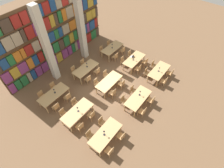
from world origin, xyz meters
name	(u,v)px	position (x,y,z in m)	size (l,w,h in m)	color
ground_plane	(110,88)	(0.00, 0.00, 0.00)	(40.00, 40.00, 0.00)	brown
bookshelf_bank	(55,34)	(0.01, 5.50, 2.66)	(10.13, 0.35, 5.50)	brown
pillar_left	(47,47)	(-1.68, 4.22, 3.00)	(0.46, 0.46, 6.00)	beige
pillar_center	(81,27)	(1.68, 4.22, 3.00)	(0.46, 0.46, 6.00)	beige
reading_table_0	(105,134)	(-3.36, -2.37, 0.70)	(2.19, 0.97, 0.78)	tan
chair_0	(110,151)	(-3.92, -3.14, 0.48)	(0.42, 0.40, 0.88)	tan
chair_1	(90,135)	(-3.92, -1.60, 0.48)	(0.42, 0.40, 0.88)	tan
chair_2	(121,136)	(-2.79, -3.14, 0.48)	(0.42, 0.40, 0.88)	tan
chair_3	(102,122)	(-2.79, -1.60, 0.48)	(0.42, 0.40, 0.88)	tan
desk_lamp_0	(104,132)	(-3.45, -2.36, 1.11)	(0.14, 0.14, 0.49)	#232328
reading_table_1	(138,98)	(0.07, -2.48, 0.70)	(2.19, 0.97, 0.78)	tan
chair_4	(143,112)	(-0.52, -3.25, 0.48)	(0.42, 0.40, 0.88)	tan
chair_5	(124,100)	(-0.52, -1.70, 0.48)	(0.42, 0.40, 0.88)	tan
chair_6	(151,100)	(0.66, -3.25, 0.48)	(0.42, 0.40, 0.88)	tan
chair_7	(133,90)	(0.66, -1.70, 0.48)	(0.42, 0.40, 0.88)	tan
desk_lamp_1	(140,92)	(0.33, -2.43, 1.08)	(0.14, 0.14, 0.45)	#232328
reading_table_2	(159,71)	(3.40, -2.35, 0.70)	(2.19, 0.97, 0.78)	tan
chair_8	(164,81)	(2.86, -3.12, 0.48)	(0.42, 0.40, 0.88)	tan
chair_9	(147,72)	(2.86, -1.58, 0.48)	(0.42, 0.40, 0.88)	tan
chair_10	(171,73)	(3.98, -3.12, 0.48)	(0.42, 0.40, 0.88)	tan
chair_11	(154,65)	(3.98, -1.58, 0.48)	(0.42, 0.40, 0.88)	tan
desk_lamp_2	(159,69)	(3.26, -2.36, 1.06)	(0.14, 0.14, 0.43)	#232328
reading_table_3	(77,112)	(-3.31, 0.05, 0.70)	(2.19, 0.97, 0.78)	tan
chair_12	(80,127)	(-3.88, -0.72, 0.48)	(0.42, 0.40, 0.88)	tan
chair_13	(63,114)	(-3.88, 0.82, 0.48)	(0.42, 0.40, 0.88)	tan
chair_14	(92,115)	(-2.81, -0.72, 0.48)	(0.42, 0.40, 0.88)	tan
chair_15	(75,103)	(-2.81, 0.82, 0.48)	(0.42, 0.40, 0.88)	tan
desk_lamp_3	(78,108)	(-3.25, 0.00, 1.10)	(0.14, 0.14, 0.49)	#232328
reading_table_4	(109,82)	(0.04, 0.08, 0.70)	(2.19, 0.97, 0.78)	tan
chair_16	(113,93)	(-0.48, -0.69, 0.48)	(0.42, 0.40, 0.88)	tan
chair_17	(97,83)	(-0.48, 0.85, 0.48)	(0.42, 0.40, 0.88)	tan
chair_18	(122,84)	(0.62, -0.69, 0.48)	(0.42, 0.40, 0.88)	tan
chair_19	(106,75)	(0.62, 0.85, 0.48)	(0.42, 0.40, 0.88)	tan
reading_table_5	(134,60)	(3.32, -0.03, 0.70)	(2.19, 0.97, 0.78)	tan
chair_20	(138,69)	(2.80, -0.81, 0.48)	(0.42, 0.40, 0.88)	tan
chair_21	(123,61)	(2.80, 0.74, 0.48)	(0.42, 0.40, 0.88)	tan
chair_22	(145,62)	(3.88, -0.81, 0.48)	(0.42, 0.40, 0.88)	tan
chair_23	(130,55)	(3.88, 0.74, 0.48)	(0.42, 0.40, 0.88)	tan
desk_lamp_4	(134,57)	(3.16, -0.04, 1.09)	(0.14, 0.14, 0.47)	#232328
laptop	(132,56)	(3.43, 0.26, 0.82)	(0.32, 0.22, 0.21)	silver
reading_table_6	(54,95)	(-3.33, 2.39, 0.70)	(2.19, 0.97, 0.78)	tan
chair_24	(56,107)	(-3.84, 1.62, 0.48)	(0.42, 0.40, 0.88)	tan
chair_25	(42,96)	(-3.84, 3.16, 0.48)	(0.42, 0.40, 0.88)	tan
chair_26	(68,97)	(-2.77, 1.62, 0.48)	(0.42, 0.40, 0.88)	tan
chair_27	(54,87)	(-2.77, 3.16, 0.48)	(0.42, 0.40, 0.88)	tan
desk_lamp_5	(54,90)	(-3.18, 2.40, 1.05)	(0.14, 0.14, 0.41)	#232328
reading_table_7	(86,69)	(-0.02, 2.43, 0.70)	(2.19, 0.97, 0.78)	tan
chair_28	(88,79)	(-0.61, 1.66, 0.48)	(0.42, 0.40, 0.88)	tan
chair_29	(74,71)	(-0.61, 3.20, 0.48)	(0.42, 0.40, 0.88)	tan
chair_30	(97,71)	(0.48, 1.66, 0.48)	(0.42, 0.40, 0.88)	tan
chair_31	(84,64)	(0.48, 3.20, 0.48)	(0.42, 0.40, 0.88)	tan
desk_lamp_6	(87,64)	(0.16, 2.45, 1.08)	(0.14, 0.14, 0.46)	#232328
reading_table_8	(112,48)	(3.41, 2.38, 0.70)	(2.19, 0.97, 0.78)	tan
chair_32	(115,57)	(2.86, 1.61, 0.48)	(0.42, 0.40, 0.88)	tan
chair_33	(102,50)	(2.86, 3.15, 0.48)	(0.42, 0.40, 0.88)	tan
chair_34	(123,51)	(3.95, 1.61, 0.48)	(0.42, 0.40, 0.88)	tan
chair_35	(109,44)	(3.95, 3.15, 0.48)	(0.42, 0.40, 0.88)	tan
desk_lamp_7	(112,45)	(3.36, 2.36, 1.08)	(0.14, 0.14, 0.45)	#232328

